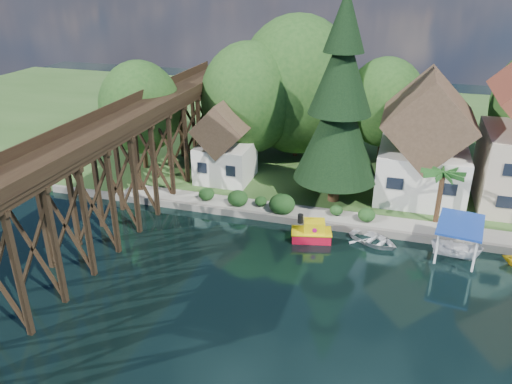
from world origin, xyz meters
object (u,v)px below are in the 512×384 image
at_px(trestle_bridge, 127,159).
at_px(house_left, 424,146).
at_px(tugboat, 312,232).
at_px(boat_white_a, 374,239).
at_px(shed, 225,146).
at_px(conifer, 340,106).
at_px(boat_canopy, 457,243).
at_px(palm_tree, 443,175).

bearing_deg(trestle_bridge, house_left, 25.21).
height_order(tugboat, boat_white_a, tugboat).
bearing_deg(shed, house_left, 4.77).
xyz_separation_m(shed, conifer, (10.81, -1.92, 5.21)).
bearing_deg(boat_canopy, trestle_bridge, -177.49).
height_order(tugboat, boat_canopy, boat_canopy).
bearing_deg(shed, palm_tree, -10.98).
distance_m(trestle_bridge, tugboat, 15.91).
xyz_separation_m(trestle_bridge, palm_tree, (24.42, 5.56, -0.73)).
bearing_deg(boat_canopy, house_left, 105.64).
xyz_separation_m(conifer, palm_tree, (8.60, -1.85, -4.42)).
xyz_separation_m(house_left, conifer, (-7.19, -3.42, 3.90)).
bearing_deg(house_left, shed, -175.23).
bearing_deg(shed, boat_canopy, -21.60).
relative_size(tugboat, boat_canopy, 0.70).
height_order(trestle_bridge, boat_canopy, trestle_bridge).
bearing_deg(conifer, house_left, 25.44).
height_order(conifer, tugboat, conifer).
xyz_separation_m(palm_tree, boat_canopy, (1.30, -4.43, -3.40)).
bearing_deg(boat_white_a, house_left, 8.04).
distance_m(conifer, boat_canopy, 14.10).
height_order(conifer, palm_tree, conifer).
distance_m(tugboat, boat_canopy, 10.55).
xyz_separation_m(trestle_bridge, boat_canopy, (25.72, 1.13, -4.14)).
xyz_separation_m(shed, palm_tree, (19.42, -3.77, 0.79)).
bearing_deg(house_left, boat_white_a, -108.77).
relative_size(trestle_bridge, house_left, 4.01).
relative_size(boat_white_a, boat_canopy, 0.81).
bearing_deg(boat_white_a, shed, 89.10).
height_order(conifer, boat_white_a, conifer).
bearing_deg(house_left, boat_canopy, -74.36).
xyz_separation_m(palm_tree, boat_white_a, (-4.57, -4.03, -4.21)).
xyz_separation_m(conifer, boat_white_a, (4.03, -5.88, -8.63)).
relative_size(tugboat, boat_white_a, 0.86).
height_order(house_left, shed, house_left).
distance_m(conifer, palm_tree, 9.85).
xyz_separation_m(conifer, boat_canopy, (9.90, -6.28, -7.82)).
bearing_deg(palm_tree, boat_canopy, -73.66).
xyz_separation_m(trestle_bridge, tugboat, (15.19, 0.67, -4.68)).
height_order(shed, palm_tree, shed).
bearing_deg(tugboat, house_left, 52.45).
distance_m(palm_tree, boat_canopy, 5.74).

